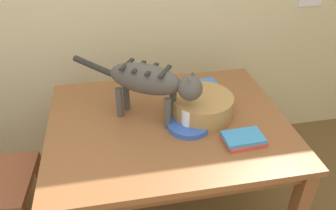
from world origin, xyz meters
name	(u,v)px	position (x,y,z in m)	size (l,w,h in m)	color
dining_table	(168,134)	(0.13, 1.03, 0.65)	(1.24, 0.99, 0.73)	brown
cat	(151,82)	(0.06, 1.07, 0.96)	(0.62, 0.42, 0.31)	#4E4942
saucer_bowl	(189,125)	(0.23, 0.96, 0.75)	(0.22, 0.22, 0.03)	#345DBB
coffee_mug	(190,115)	(0.23, 0.96, 0.81)	(0.12, 0.08, 0.09)	white
magazine	(198,87)	(0.37, 1.34, 0.74)	(0.27, 0.18, 0.01)	#437FC9
book_stack	(244,139)	(0.46, 0.79, 0.75)	(0.20, 0.14, 0.04)	#D54739
wicker_basket	(202,106)	(0.32, 1.05, 0.79)	(0.33, 0.33, 0.12)	#AE8046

